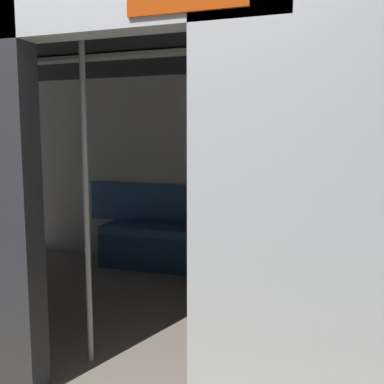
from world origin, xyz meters
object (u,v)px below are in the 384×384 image
object	(u,v)px
person_seated	(222,212)
book	(194,227)
bench_seat	(225,242)
grab_pole_door	(86,200)
train_car	(184,130)
handbag	(267,226)
grab_pole_far	(213,203)

from	to	relation	value
person_seated	book	size ratio (longest dim) A/B	5.49
bench_seat	grab_pole_door	xyz separation A→B (m)	(0.40, 2.03, 0.71)
train_car	book	world-z (taller)	train_car
train_car	book	size ratio (longest dim) A/B	29.09
train_car	person_seated	bearing A→B (deg)	-91.68
person_seated	handbag	xyz separation A→B (m)	(-0.46, -0.09, -0.13)
book	grab_pole_far	bearing A→B (deg)	115.10
handbag	book	size ratio (longest dim) A/B	1.18
handbag	grab_pole_door	size ratio (longest dim) A/B	0.12
handbag	grab_pole_door	bearing A→B (deg)	68.09
grab_pole_door	book	bearing A→B (deg)	-90.46
grab_pole_far	train_car	bearing A→B (deg)	-58.36
train_car	book	xyz separation A→B (m)	(0.32, -1.24, -1.04)
train_car	person_seated	world-z (taller)	train_car
book	train_car	bearing A→B (deg)	108.31
handbag	grab_pole_far	size ratio (longest dim) A/B	0.12
person_seated	grab_pole_far	distance (m)	1.91
book	grab_pole_far	distance (m)	2.19
person_seated	grab_pole_far	xyz separation A→B (m)	(-0.42, 1.83, 0.38)
grab_pole_door	train_car	bearing A→B (deg)	-111.22
train_car	handbag	size ratio (longest dim) A/B	24.62
train_car	grab_pole_far	distance (m)	0.97
book	grab_pole_door	bearing A→B (deg)	93.17
grab_pole_door	grab_pole_far	size ratio (longest dim) A/B	1.00
bench_seat	person_seated	world-z (taller)	person_seated
person_seated	handbag	size ratio (longest dim) A/B	4.65
person_seated	grab_pole_door	size ratio (longest dim) A/B	0.56
bench_seat	handbag	world-z (taller)	handbag
grab_pole_far	grab_pole_door	bearing A→B (deg)	10.72
person_seated	grab_pole_door	bearing A→B (deg)	79.29
grab_pole_door	grab_pole_far	bearing A→B (deg)	-169.28
book	grab_pole_door	world-z (taller)	grab_pole_door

